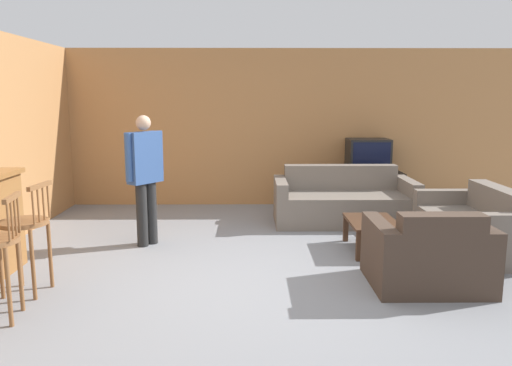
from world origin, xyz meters
TOP-DOWN VIEW (x-y plane):
  - ground_plane at (0.00, 0.00)m, footprint 24.00×24.00m
  - wall_back at (0.00, 3.64)m, footprint 9.40×0.08m
  - bar_chair_mid at (-2.22, -0.29)m, footprint 0.48×0.48m
  - couch_far at (1.21, 2.36)m, footprint 2.00×0.94m
  - armchair_near at (1.57, -0.15)m, footprint 1.08×0.89m
  - loveseat_right at (2.47, 0.92)m, footprint 0.86×1.51m
  - coffee_table at (1.31, 0.99)m, footprint 0.56×0.86m
  - tv_unit at (1.77, 3.32)m, footprint 1.15×0.50m
  - tv at (1.77, 3.32)m, footprint 0.66×0.51m
  - person_by_window at (-1.42, 1.25)m, footprint 0.40×0.46m

SIDE VIEW (x-z plane):
  - ground_plane at x=0.00m, z-range 0.00..0.00m
  - loveseat_right at x=2.47m, z-range -0.10..0.68m
  - couch_far at x=1.21m, z-range -0.11..0.69m
  - armchair_near at x=1.57m, z-range -0.10..0.69m
  - tv_unit at x=1.77m, z-range 0.00..0.59m
  - coffee_table at x=1.31m, z-range 0.12..0.49m
  - bar_chair_mid at x=-2.22m, z-range 0.08..1.12m
  - tv at x=1.77m, z-range 0.59..1.14m
  - person_by_window at x=-1.42m, z-range 0.10..1.70m
  - wall_back at x=0.00m, z-range 0.00..2.60m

